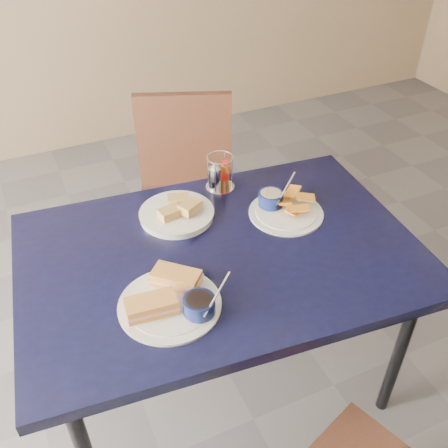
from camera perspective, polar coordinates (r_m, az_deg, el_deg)
name	(u,v)px	position (r m, az deg, el deg)	size (l,w,h in m)	color
ground	(254,419)	(2.10, 3.39, -21.39)	(6.00, 6.00, 0.00)	#545459
dining_table	(221,265)	(1.65, -0.38, -4.67)	(1.34, 0.96, 0.75)	black
chair_far	(180,184)	(2.34, -5.08, 4.62)	(0.55, 0.55, 0.92)	#321910
sandwich_plate	(173,299)	(1.43, -5.89, -8.48)	(0.31, 0.30, 0.12)	white
plantain_plate	(281,207)	(1.78, 6.53, 1.98)	(0.26, 0.26, 0.12)	white
bread_basket	(177,213)	(1.75, -5.35, 1.28)	(0.26, 0.26, 0.07)	white
condiment_caddy	(219,175)	(1.87, -0.60, 5.61)	(0.11, 0.11, 0.14)	silver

